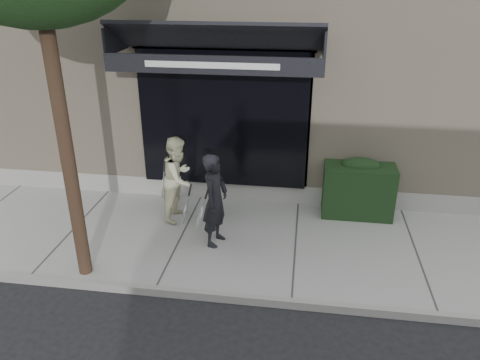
# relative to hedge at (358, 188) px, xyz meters

# --- Properties ---
(ground) EXTENTS (80.00, 80.00, 0.00)m
(ground) POSITION_rel_hedge_xyz_m (-1.10, -1.25, -0.66)
(ground) COLOR black
(ground) RESTS_ON ground
(sidewalk) EXTENTS (20.00, 3.00, 0.12)m
(sidewalk) POSITION_rel_hedge_xyz_m (-1.10, -1.25, -0.60)
(sidewalk) COLOR #A1A19C
(sidewalk) RESTS_ON ground
(curb) EXTENTS (20.00, 0.10, 0.14)m
(curb) POSITION_rel_hedge_xyz_m (-1.10, -2.80, -0.59)
(curb) COLOR gray
(curb) RESTS_ON ground
(building_facade) EXTENTS (14.30, 8.04, 5.64)m
(building_facade) POSITION_rel_hedge_xyz_m (-1.11, 3.71, 2.08)
(building_facade) COLOR #BFAE92
(building_facade) RESTS_ON ground
(hedge) EXTENTS (1.30, 0.70, 1.14)m
(hedge) POSITION_rel_hedge_xyz_m (0.00, 0.00, 0.00)
(hedge) COLOR black
(hedge) RESTS_ON sidewalk
(pedestrian_front) EXTENTS (0.78, 0.85, 1.61)m
(pedestrian_front) POSITION_rel_hedge_xyz_m (-2.46, -1.42, 0.27)
(pedestrian_front) COLOR black
(pedestrian_front) RESTS_ON sidewalk
(pedestrian_back) EXTENTS (0.73, 0.90, 1.59)m
(pedestrian_back) POSITION_rel_hedge_xyz_m (-3.30, -0.61, 0.26)
(pedestrian_back) COLOR beige
(pedestrian_back) RESTS_ON sidewalk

